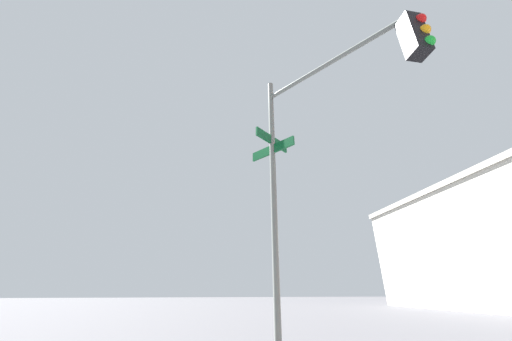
% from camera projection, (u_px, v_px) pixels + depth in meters
% --- Properties ---
extents(traffic_signal_near, '(2.93, 2.39, 5.73)m').
position_uv_depth(traffic_signal_near, '(329.00, 120.00, 4.71)').
color(traffic_signal_near, slate).
rests_on(traffic_signal_near, ground_plane).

